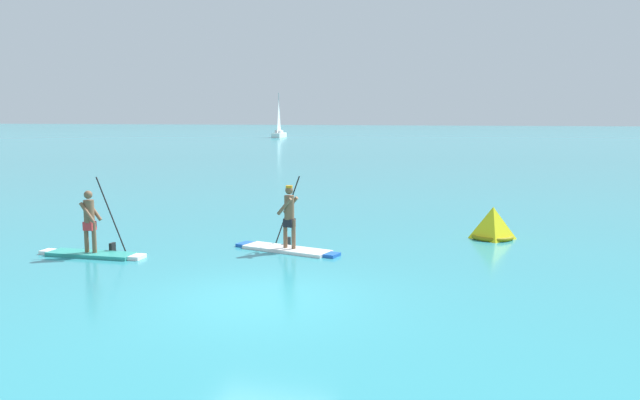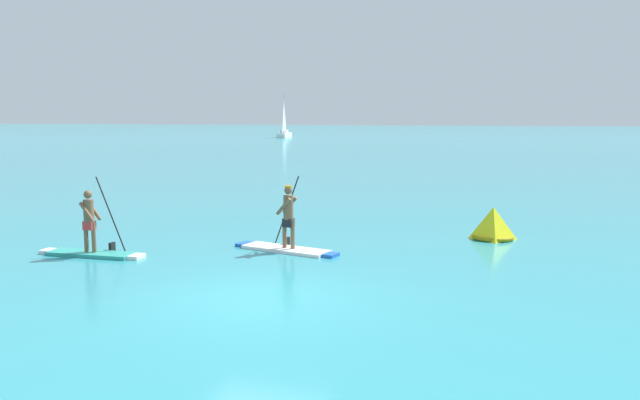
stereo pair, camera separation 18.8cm
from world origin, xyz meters
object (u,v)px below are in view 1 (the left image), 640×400
paddleboarder_near_left (92,241)px  race_marker_buoy (493,225)px  sailboat_left_horizon (279,132)px  paddleboarder_mid_center (287,236)px

paddleboarder_near_left → race_marker_buoy: (9.75, 5.20, 0.01)m
race_marker_buoy → sailboat_left_horizon: 85.89m
race_marker_buoy → paddleboarder_mid_center: bearing=-147.9°
race_marker_buoy → sailboat_left_horizon: sailboat_left_horizon is taller
paddleboarder_near_left → sailboat_left_horizon: (-25.14, 83.68, 0.57)m
paddleboarder_near_left → sailboat_left_horizon: bearing=104.6°
race_marker_buoy → paddleboarder_near_left: bearing=-151.9°
race_marker_buoy → sailboat_left_horizon: (-34.89, 78.48, 0.56)m
paddleboarder_mid_center → race_marker_buoy: bearing=-134.4°
paddleboarder_mid_center → sailboat_left_horizon: size_ratio=0.42×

